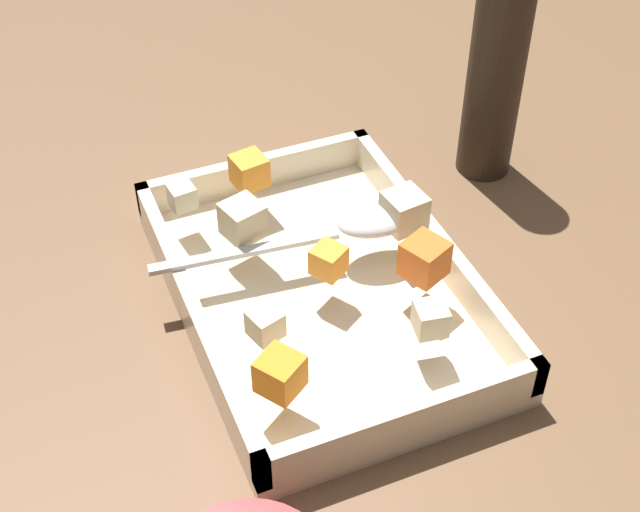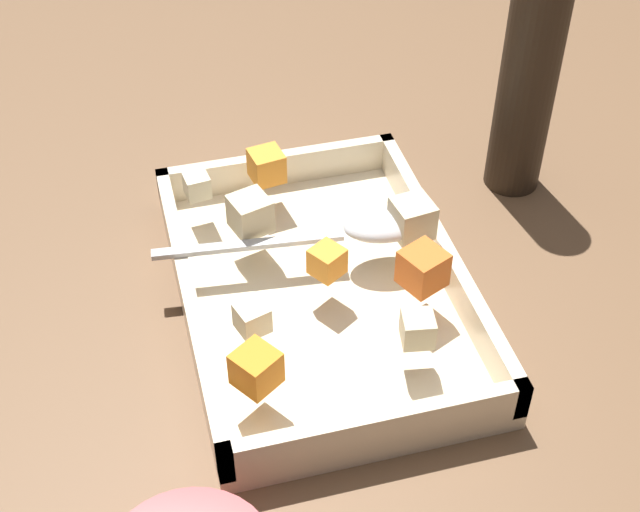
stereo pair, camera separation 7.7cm
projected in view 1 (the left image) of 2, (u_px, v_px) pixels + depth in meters
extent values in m
plane|color=brown|center=(327.00, 286.00, 0.83)|extent=(4.00, 4.00, 0.00)
cube|color=beige|center=(320.00, 299.00, 0.81)|extent=(0.35, 0.24, 0.01)
cube|color=beige|center=(436.00, 246.00, 0.83)|extent=(0.35, 0.01, 0.03)
cube|color=beige|center=(194.00, 315.00, 0.76)|extent=(0.35, 0.01, 0.03)
cube|color=beige|center=(406.00, 422.00, 0.68)|extent=(0.01, 0.24, 0.03)
cube|color=beige|center=(256.00, 172.00, 0.91)|extent=(0.01, 0.24, 0.03)
cube|color=orange|center=(249.00, 171.00, 0.86)|extent=(0.03, 0.03, 0.03)
cube|color=orange|center=(424.00, 259.00, 0.76)|extent=(0.04, 0.04, 0.03)
cube|color=orange|center=(329.00, 261.00, 0.77)|extent=(0.03, 0.03, 0.03)
cube|color=orange|center=(280.00, 374.00, 0.67)|extent=(0.04, 0.04, 0.03)
cube|color=beige|center=(182.00, 196.00, 0.83)|extent=(0.02, 0.02, 0.02)
cube|color=beige|center=(243.00, 220.00, 0.80)|extent=(0.04, 0.04, 0.03)
cube|color=beige|center=(431.00, 319.00, 0.72)|extent=(0.03, 0.03, 0.03)
cube|color=beige|center=(265.00, 324.00, 0.71)|extent=(0.03, 0.03, 0.02)
cube|color=beige|center=(403.00, 209.00, 0.81)|extent=(0.04, 0.04, 0.03)
ellipsoid|color=silver|center=(376.00, 219.00, 0.81)|extent=(0.05, 0.08, 0.02)
cube|color=silver|center=(245.00, 252.00, 0.79)|extent=(0.03, 0.17, 0.01)
cylinder|color=#2D2319|center=(496.00, 68.00, 0.89)|extent=(0.06, 0.06, 0.24)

